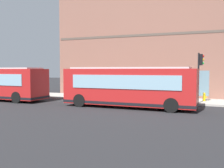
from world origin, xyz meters
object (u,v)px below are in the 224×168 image
Objects in this scene: traffic_light_near_corner at (200,68)px; pedestrian_near_building_entrance at (110,88)px; city_bus_nearside at (128,87)px; fire_hydrant at (204,97)px; newspaper_vending_box at (133,92)px; pedestrian_walking_along_curb at (79,86)px.

traffic_light_near_corner is 8.15m from pedestrian_near_building_entrance.
city_bus_nearside is 7.43m from fire_hydrant.
traffic_light_near_corner reaches higher than city_bus_nearside.
newspaper_vending_box is at bearing 79.53° from fire_hydrant.
pedestrian_walking_along_curb is at bearing 91.95° from fire_hydrant.
pedestrian_near_building_entrance is at bearing 87.54° from traffic_light_near_corner.
newspaper_vending_box is (3.01, 6.50, -2.39)m from traffic_light_near_corner.
fire_hydrant is (1.75, -0.33, -2.48)m from traffic_light_near_corner.
newspaper_vending_box is (1.26, 6.83, 0.09)m from fire_hydrant.
traffic_light_near_corner is at bearing -96.41° from pedestrian_walking_along_curb.
fire_hydrant is 6.95m from newspaper_vending_box.
city_bus_nearside reaches higher than pedestrian_walking_along_curb.
city_bus_nearside is at bearing -141.25° from pedestrian_near_building_entrance.
city_bus_nearside is 5.66× the size of pedestrian_near_building_entrance.
traffic_light_near_corner reaches higher than pedestrian_near_building_entrance.
traffic_light_near_corner is 2.34× the size of pedestrian_walking_along_curb.
pedestrian_walking_along_curb is at bearing 107.38° from newspaper_vending_box.
traffic_light_near_corner is (3.29, -5.03, 1.44)m from city_bus_nearside.
pedestrian_walking_along_curb reaches higher than fire_hydrant.
pedestrian_walking_along_curb is at bearing 75.81° from pedestrian_near_building_entrance.
city_bus_nearside is 4.67m from pedestrian_near_building_entrance.
pedestrian_near_building_entrance is (3.63, 2.91, -0.37)m from city_bus_nearside.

